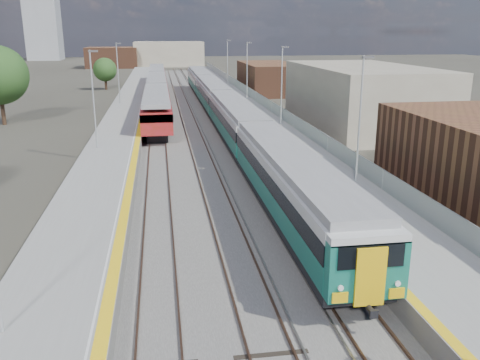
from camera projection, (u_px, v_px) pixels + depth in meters
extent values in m
plane|color=#47443A|center=(207.00, 122.00, 57.15)|extent=(320.00, 320.00, 0.00)
cube|color=#565451|center=(186.00, 119.00, 59.18)|extent=(10.50, 155.00, 0.06)
cube|color=#4C3323|center=(210.00, 114.00, 61.98)|extent=(0.07, 160.00, 0.14)
cube|color=#4C3323|center=(221.00, 114.00, 62.19)|extent=(0.07, 160.00, 0.14)
cube|color=#4C3323|center=(181.00, 115.00, 61.46)|extent=(0.07, 160.00, 0.14)
cube|color=#4C3323|center=(193.00, 115.00, 61.67)|extent=(0.07, 160.00, 0.14)
cube|color=#4C3323|center=(152.00, 116.00, 60.94)|extent=(0.07, 160.00, 0.14)
cube|color=#4C3323|center=(164.00, 116.00, 61.15)|extent=(0.07, 160.00, 0.14)
cube|color=gray|center=(207.00, 115.00, 61.93)|extent=(0.08, 160.00, 0.10)
cube|color=gray|center=(195.00, 115.00, 61.72)|extent=(0.08, 160.00, 0.10)
cube|color=slate|center=(249.00, 113.00, 60.16)|extent=(4.70, 155.00, 1.00)
cube|color=gray|center=(249.00, 109.00, 60.02)|extent=(4.70, 155.00, 0.03)
cube|color=yellow|center=(232.00, 109.00, 59.70)|extent=(0.40, 155.00, 0.01)
cube|color=gray|center=(267.00, 104.00, 60.18)|extent=(0.06, 155.00, 1.20)
cylinder|color=#9EA0A3|center=(360.00, 120.00, 30.25)|extent=(0.12, 0.12, 7.50)
cube|color=#4C4C4F|center=(368.00, 57.00, 29.26)|extent=(0.70, 0.18, 0.14)
cylinder|color=#9EA0A3|center=(282.00, 86.00, 49.21)|extent=(0.12, 0.12, 7.50)
cube|color=#4C4C4F|center=(285.00, 47.00, 48.22)|extent=(0.70, 0.18, 0.14)
cylinder|color=#9EA0A3|center=(247.00, 71.00, 68.17)|extent=(0.12, 0.12, 7.50)
cube|color=#4C4C4F|center=(249.00, 43.00, 67.18)|extent=(0.70, 0.18, 0.14)
cylinder|color=#9EA0A3|center=(227.00, 62.00, 87.13)|extent=(0.12, 0.12, 7.50)
cube|color=#4C4C4F|center=(229.00, 40.00, 86.14)|extent=(0.70, 0.18, 0.14)
cube|color=slate|center=(126.00, 116.00, 58.04)|extent=(4.30, 155.00, 1.00)
cube|color=gray|center=(126.00, 112.00, 57.89)|extent=(4.30, 155.00, 0.03)
cube|color=yellow|center=(143.00, 112.00, 58.17)|extent=(0.45, 155.00, 0.01)
cube|color=silver|center=(140.00, 112.00, 58.12)|extent=(0.08, 155.00, 0.01)
cylinder|color=#9EA0A3|center=(93.00, 100.00, 39.12)|extent=(0.12, 0.12, 7.50)
cube|color=#4C4C4F|center=(93.00, 51.00, 38.14)|extent=(0.70, 0.18, 0.14)
cylinder|color=#9EA0A3|center=(118.00, 74.00, 63.78)|extent=(0.12, 0.12, 7.50)
cube|color=#4C4C4F|center=(118.00, 43.00, 62.79)|extent=(0.70, 0.18, 0.14)
cube|color=gray|center=(361.00, 97.00, 53.89)|extent=(11.00, 22.00, 6.40)
cube|color=brown|center=(269.00, 78.00, 84.96)|extent=(8.00, 18.00, 4.80)
cube|color=gray|center=(169.00, 54.00, 150.68)|extent=(20.00, 14.00, 7.00)
cube|color=brown|center=(112.00, 57.00, 143.76)|extent=(14.00, 12.00, 5.60)
cube|color=gray|center=(41.00, 1.00, 177.57)|extent=(11.00, 11.00, 40.00)
cube|color=black|center=(291.00, 207.00, 26.90)|extent=(2.72, 19.49, 0.46)
cube|color=#125E4B|center=(291.00, 193.00, 26.67)|extent=(2.82, 19.49, 1.14)
cube|color=black|center=(292.00, 177.00, 26.42)|extent=(2.88, 19.49, 0.78)
cube|color=silver|center=(292.00, 165.00, 26.24)|extent=(2.82, 19.49, 0.48)
cube|color=gray|center=(292.00, 157.00, 26.13)|extent=(2.50, 19.49, 0.40)
cube|color=black|center=(236.00, 135.00, 45.85)|extent=(2.72, 19.49, 0.46)
cube|color=#125E4B|center=(236.00, 126.00, 45.62)|extent=(2.82, 19.49, 1.14)
cube|color=black|center=(236.00, 116.00, 45.37)|extent=(2.88, 19.49, 0.78)
cube|color=silver|center=(236.00, 109.00, 45.19)|extent=(2.82, 19.49, 0.48)
cube|color=gray|center=(236.00, 104.00, 45.08)|extent=(2.50, 19.49, 0.40)
cube|color=black|center=(213.00, 105.00, 64.80)|extent=(2.72, 19.49, 0.46)
cube|color=#125E4B|center=(213.00, 98.00, 64.57)|extent=(2.82, 19.49, 1.14)
cube|color=black|center=(213.00, 91.00, 64.32)|extent=(2.88, 19.49, 0.78)
cube|color=silver|center=(212.00, 86.00, 64.14)|extent=(2.82, 19.49, 0.48)
cube|color=gray|center=(212.00, 83.00, 64.03)|extent=(2.50, 19.49, 0.40)
cube|color=black|center=(200.00, 88.00, 83.75)|extent=(2.72, 19.49, 0.46)
cube|color=#125E4B|center=(200.00, 83.00, 83.52)|extent=(2.82, 19.49, 1.14)
cube|color=black|center=(200.00, 78.00, 83.27)|extent=(2.88, 19.49, 0.78)
cube|color=silver|center=(200.00, 74.00, 83.10)|extent=(2.82, 19.49, 0.48)
cube|color=gray|center=(200.00, 71.00, 82.98)|extent=(2.50, 19.49, 0.40)
cube|color=#125E4B|center=(366.00, 269.00, 17.06)|extent=(2.80, 0.60, 2.10)
cube|color=black|center=(371.00, 257.00, 16.60)|extent=(2.30, 0.06, 0.80)
cube|color=gold|center=(370.00, 277.00, 16.74)|extent=(1.05, 0.10, 2.10)
cube|color=black|center=(158.00, 124.00, 53.59)|extent=(1.93, 16.36, 0.67)
cube|color=maroon|center=(157.00, 109.00, 53.14)|extent=(2.84, 19.25, 2.03)
cube|color=black|center=(157.00, 104.00, 53.00)|extent=(2.90, 19.25, 0.71)
cube|color=gray|center=(156.00, 94.00, 52.72)|extent=(2.53, 19.25, 0.41)
cube|color=black|center=(157.00, 100.00, 72.32)|extent=(1.93, 16.36, 0.67)
cube|color=maroon|center=(157.00, 89.00, 71.87)|extent=(2.84, 19.25, 2.03)
cube|color=black|center=(157.00, 85.00, 71.73)|extent=(2.90, 19.25, 0.71)
cube|color=gray|center=(156.00, 78.00, 71.44)|extent=(2.53, 19.25, 0.41)
cube|color=black|center=(157.00, 86.00, 91.04)|extent=(1.93, 16.36, 0.67)
cube|color=maroon|center=(157.00, 77.00, 90.59)|extent=(2.84, 19.25, 2.03)
cube|color=black|center=(157.00, 74.00, 90.45)|extent=(2.90, 19.25, 0.71)
cube|color=gray|center=(157.00, 68.00, 90.17)|extent=(2.53, 19.25, 0.41)
cylinder|color=#382619|center=(3.00, 111.00, 55.34)|extent=(0.44, 0.44, 2.97)
cylinder|color=#382619|center=(106.00, 84.00, 89.13)|extent=(0.44, 0.44, 1.92)
sphere|color=#274A1C|center=(105.00, 70.00, 88.43)|extent=(4.05, 4.05, 4.05)
cylinder|color=#382619|center=(380.00, 100.00, 68.03)|extent=(0.44, 0.44, 2.00)
sphere|color=#274A1C|center=(382.00, 80.00, 67.30)|extent=(4.22, 4.22, 4.22)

